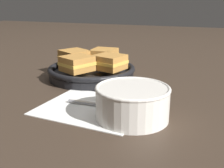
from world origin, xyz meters
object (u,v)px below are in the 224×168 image
object	(u,v)px
soup_bowl	(133,101)
sandwich_near_left	(77,64)
sandwich_far_left	(104,56)
spoon	(105,105)
sandwich_near_right	(110,62)
skillet	(92,72)
sandwich_far_right	(74,57)

from	to	relation	value
soup_bowl	sandwich_near_left	xyz separation A→B (m)	(-0.24, 0.20, 0.02)
soup_bowl	sandwich_far_left	size ratio (longest dim) A/B	1.89
spoon	sandwich_near_right	size ratio (longest dim) A/B	1.29
spoon	skillet	bearing A→B (deg)	119.95
spoon	sandwich_near_right	world-z (taller)	sandwich_near_right
sandwich_near_right	sandwich_far_left	distance (m)	0.10
sandwich_far_left	skillet	bearing A→B (deg)	-103.74
sandwich_near_left	sandwich_far_left	distance (m)	0.15
skillet	sandwich_far_left	size ratio (longest dim) A/B	3.30
soup_bowl	sandwich_far_right	size ratio (longest dim) A/B	1.42
sandwich_far_right	sandwich_far_left	bearing A→B (deg)	31.26
sandwich_near_left	sandwich_far_right	bearing A→B (deg)	121.26
sandwich_near_left	sandwich_far_left	size ratio (longest dim) A/B	1.32
skillet	soup_bowl	bearing A→B (deg)	-51.32
soup_bowl	skillet	bearing A→B (deg)	128.68
soup_bowl	sandwich_near_left	size ratio (longest dim) A/B	1.43
sandwich_far_right	skillet	bearing A→B (deg)	-13.74
sandwich_near_right	skillet	bearing A→B (deg)	166.26
sandwich_far_left	sandwich_far_right	bearing A→B (deg)	-148.74
soup_bowl	skillet	xyz separation A→B (m)	(-0.22, 0.27, -0.02)
sandwich_near_left	spoon	bearing A→B (deg)	-46.68
sandwich_far_right	sandwich_near_right	bearing A→B (deg)	-13.74
sandwich_near_right	sandwich_far_left	bearing A→B (deg)	121.26
skillet	sandwich_near_left	distance (m)	0.09
soup_bowl	sandwich_near_right	world-z (taller)	sandwich_near_right
skillet	sandwich_far_left	world-z (taller)	sandwich_far_left
spoon	sandwich_far_left	world-z (taller)	sandwich_far_left
skillet	sandwich_near_right	world-z (taller)	sandwich_near_right
sandwich_far_left	sandwich_far_right	world-z (taller)	same
soup_bowl	spoon	size ratio (longest dim) A/B	1.18
sandwich_near_left	sandwich_near_right	xyz separation A→B (m)	(0.09, 0.05, 0.00)
spoon	sandwich_near_left	distance (m)	0.23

